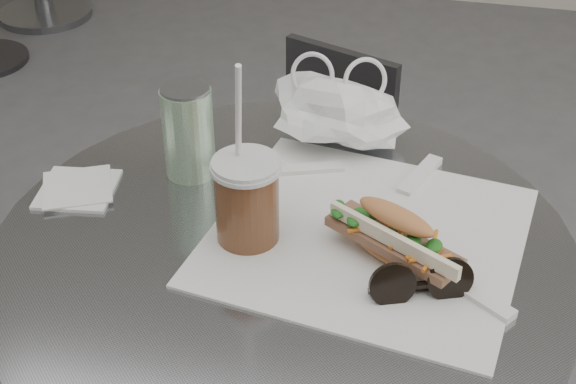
% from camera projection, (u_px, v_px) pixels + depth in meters
% --- Properties ---
extents(chair_far, '(0.37, 0.39, 0.66)m').
position_uv_depth(chair_far, '(306.00, 217.00, 1.82)').
color(chair_far, '#2F2F31').
rests_on(chair_far, ground).
extents(sandwich_paper, '(0.44, 0.42, 0.00)m').
position_uv_depth(sandwich_paper, '(367.00, 236.00, 1.04)').
color(sandwich_paper, white).
rests_on(sandwich_paper, cafe_table).
extents(banh_mi, '(0.23, 0.19, 0.07)m').
position_uv_depth(banh_mi, '(394.00, 237.00, 0.98)').
color(banh_mi, '#C47D4A').
rests_on(banh_mi, sandwich_paper).
extents(iced_coffee, '(0.09, 0.09, 0.26)m').
position_uv_depth(iced_coffee, '(247.00, 200.00, 1.01)').
color(iced_coffee, brown).
rests_on(iced_coffee, cafe_table).
extents(sunglasses, '(0.12, 0.07, 0.06)m').
position_uv_depth(sunglasses, '(420.00, 284.00, 0.94)').
color(sunglasses, black).
rests_on(sunglasses, cafe_table).
extents(plastic_bag, '(0.22, 0.19, 0.10)m').
position_uv_depth(plastic_bag, '(335.00, 114.00, 1.21)').
color(plastic_bag, white).
rests_on(plastic_bag, cafe_table).
extents(napkin_stack, '(0.13, 0.13, 0.01)m').
position_uv_depth(napkin_stack, '(78.00, 189.00, 1.13)').
color(napkin_stack, white).
rests_on(napkin_stack, cafe_table).
extents(drink_can, '(0.07, 0.07, 0.14)m').
position_uv_depth(drink_can, '(188.00, 131.00, 1.13)').
color(drink_can, '#5EA161').
rests_on(drink_can, cafe_table).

